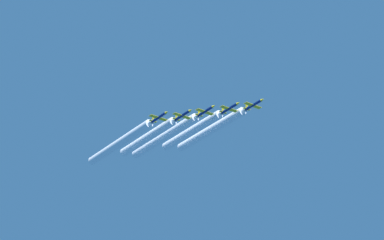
{
  "coord_description": "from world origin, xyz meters",
  "views": [
    {
      "loc": [
        193.65,
        252.28,
        2.56
      ],
      "look_at": [
        0.07,
        -10.65,
        169.34
      ],
      "focal_mm": 75.64,
      "sensor_mm": 36.0,
      "label": 1
    }
  ],
  "objects": [
    {
      "name": "jet_lead",
      "position": [
        -15.54,
        14.52,
        171.43
      ],
      "size": [
        8.86,
        12.91,
        3.1
      ],
      "color": "navy"
    },
    {
      "name": "smoke_trail_third_echelon",
      "position": [
        0.08,
        -32.03,
        169.59
      ],
      "size": [
        4.02,
        51.87,
        4.02
      ],
      "color": "white"
    },
    {
      "name": "jet_second_echelon",
      "position": [
        -7.92,
        7.05,
        170.5
      ],
      "size": [
        8.86,
        12.91,
        3.1
      ],
      "color": "navy"
    },
    {
      "name": "jet_fifth_echelon",
      "position": [
        15.99,
        -13.54,
        167.26
      ],
      "size": [
        8.86,
        12.91,
        3.1
      ],
      "color": "navy"
    },
    {
      "name": "smoke_trail_fifth_echelon",
      "position": [
        15.99,
        -46.31,
        167.22
      ],
      "size": [
        4.02,
        53.79,
        4.02
      ],
      "color": "white"
    },
    {
      "name": "smoke_trail_lead",
      "position": [
        -15.54,
        -16.26,
        171.4
      ],
      "size": [
        4.02,
        49.81,
        4.02
      ],
      "color": "white"
    },
    {
      "name": "smoke_trail_fourth_echelon",
      "position": [
        7.75,
        -34.79,
        168.01
      ],
      "size": [
        4.02,
        43.81,
        4.02
      ],
      "color": "white"
    },
    {
      "name": "smoke_trail_second_echelon",
      "position": [
        -7.92,
        -21.05,
        170.47
      ],
      "size": [
        4.02,
        44.44,
        4.02
      ],
      "color": "white"
    },
    {
      "name": "jet_third_echelon",
      "position": [
        0.08,
        -0.22,
        169.62
      ],
      "size": [
        8.86,
        12.91,
        3.1
      ],
      "color": "navy"
    },
    {
      "name": "jet_fourth_echelon",
      "position": [
        7.75,
        -7.0,
        168.04
      ],
      "size": [
        8.86,
        12.91,
        3.1
      ],
      "color": "navy"
    }
  ]
}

